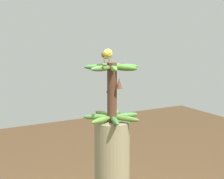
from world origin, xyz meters
name	(u,v)px	position (x,y,z in m)	size (l,w,h in m)	color
banana_bunch	(112,92)	(0.00, 0.00, 1.24)	(0.33, 0.33, 0.34)	#4C2D1E
perched_bird	(107,54)	(-0.04, -0.02, 1.46)	(0.08, 0.19, 0.08)	#C68933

